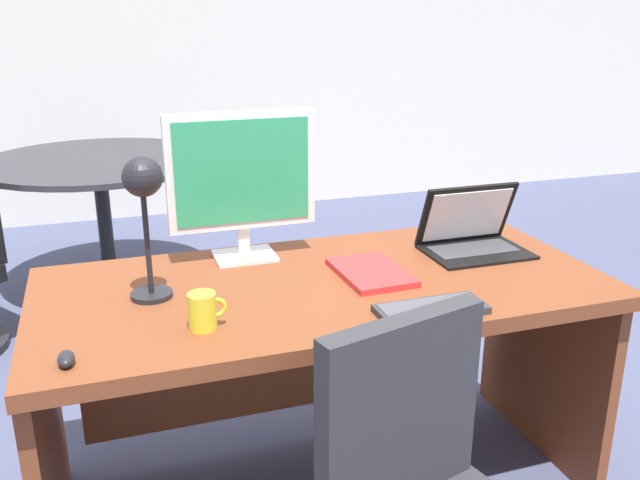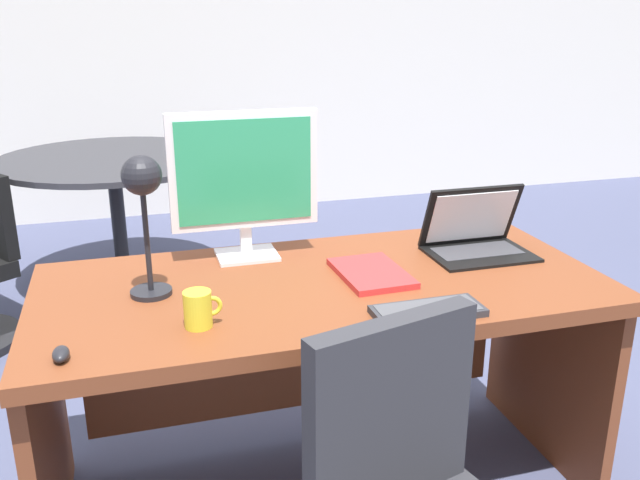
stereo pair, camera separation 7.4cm
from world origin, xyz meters
name	(u,v)px [view 1 (the left image)]	position (x,y,z in m)	size (l,w,h in m)	color
ground	(235,311)	(0.00, 1.50, 0.00)	(12.00, 12.00, 0.00)	#474C6B
back_wall	(171,31)	(0.00, 3.56, 1.40)	(10.00, 0.10, 2.80)	silver
desk	(320,334)	(0.00, 0.04, 0.56)	(1.72, 0.81, 0.76)	brown
monitor	(242,176)	(-0.18, 0.28, 1.04)	(0.48, 0.16, 0.49)	silver
laptop	(470,230)	(0.57, 0.12, 0.83)	(0.34, 0.25, 0.23)	black
keyboard	(431,309)	(0.20, -0.31, 0.77)	(0.30, 0.12, 0.02)	#2D2D33
mouse	(66,359)	(-0.74, -0.30, 0.77)	(0.04, 0.07, 0.03)	black
desk_lamp	(144,197)	(-0.51, 0.02, 1.06)	(0.12, 0.14, 0.42)	black
book	(371,272)	(0.15, 0.00, 0.77)	(0.21, 0.30, 0.02)	red
coffee_mug	(203,311)	(-0.40, -0.21, 0.81)	(0.10, 0.07, 0.10)	yellow
meeting_table	(101,191)	(-0.62, 2.03, 0.59)	(1.26, 1.26, 0.78)	black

